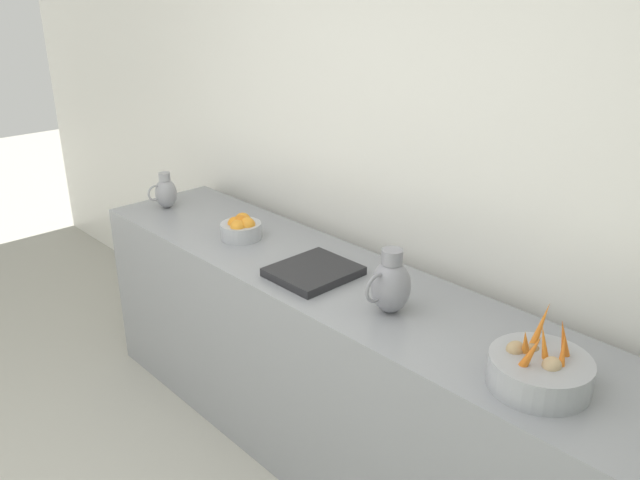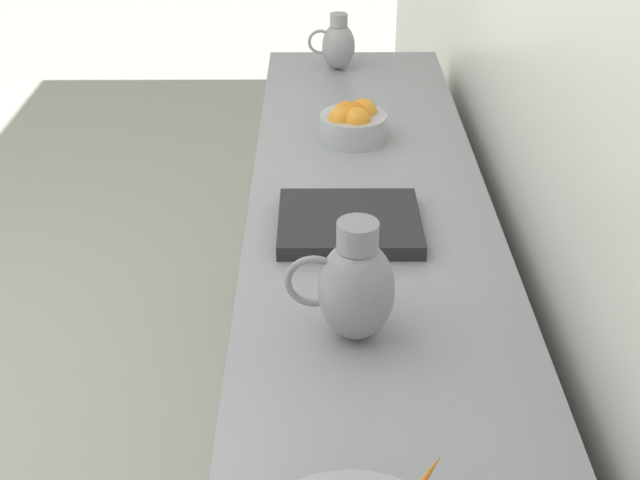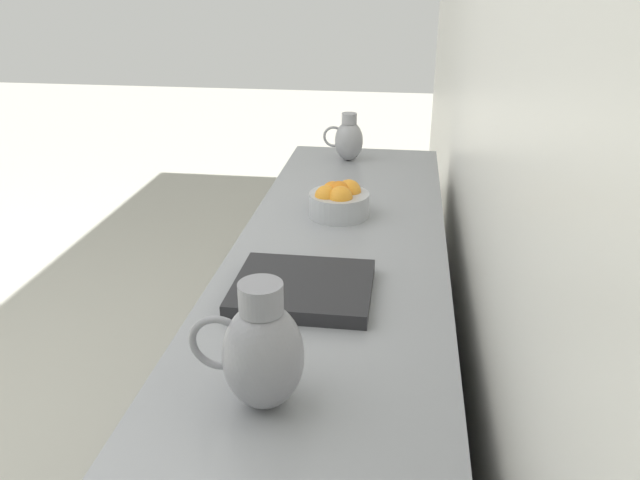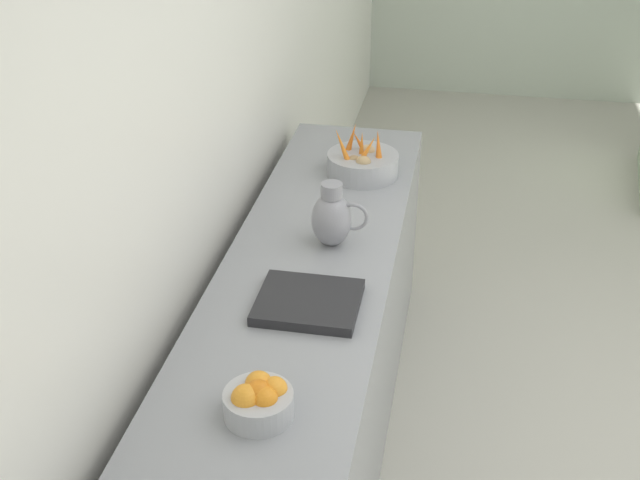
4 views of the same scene
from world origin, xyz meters
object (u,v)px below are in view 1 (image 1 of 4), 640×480
metal_pitcher_tall (390,284)px  metal_pitcher_short (166,192)px  vegetable_colander (539,370)px  orange_bowl (241,228)px

metal_pitcher_tall → metal_pitcher_short: 1.61m
vegetable_colander → orange_bowl: size_ratio=1.60×
vegetable_colander → metal_pitcher_short: 2.24m
vegetable_colander → orange_bowl: vegetable_colander is taller
vegetable_colander → metal_pitcher_tall: (-0.03, -0.63, 0.06)m
metal_pitcher_tall → vegetable_colander: bearing=87.7°
orange_bowl → metal_pitcher_short: (0.03, -0.64, 0.03)m
orange_bowl → metal_pitcher_short: bearing=-87.2°
orange_bowl → metal_pitcher_tall: 0.98m
orange_bowl → metal_pitcher_short: metal_pitcher_short is taller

